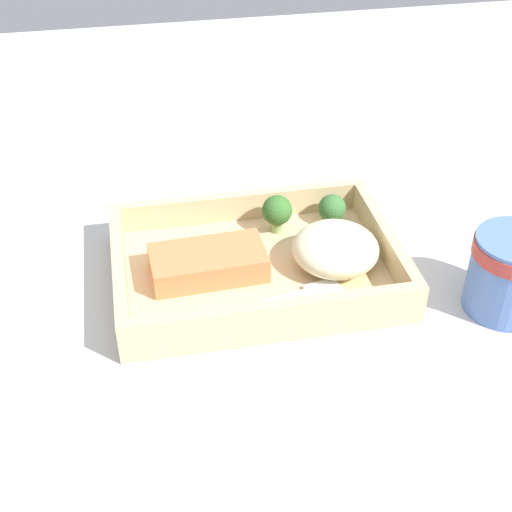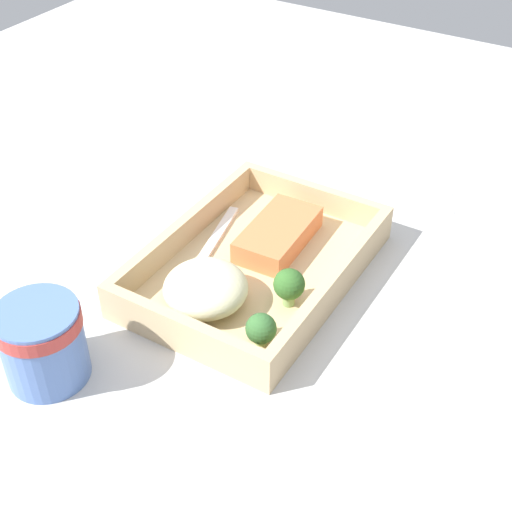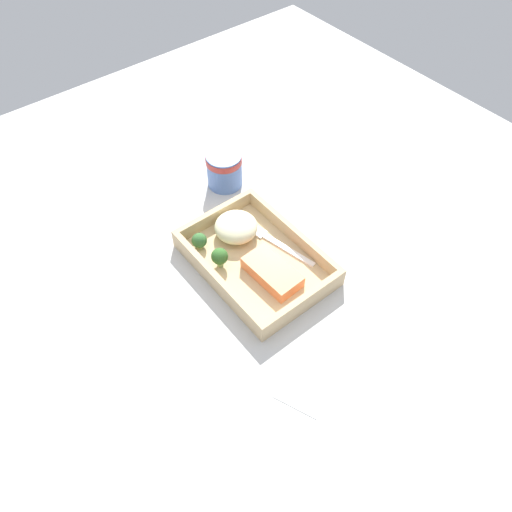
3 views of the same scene
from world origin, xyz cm
name	(u,v)px [view 3 (image 3 of 3)]	position (x,y,z in cm)	size (l,w,h in cm)	color
ground_plane	(256,268)	(0.00, 0.00, -1.00)	(160.00, 160.00, 2.00)	#BABAB8
takeout_tray	(256,263)	(0.00, 0.00, 0.60)	(28.58, 20.14, 1.20)	tan
tray_rim	(256,256)	(0.00, 0.00, 2.78)	(28.58, 20.14, 3.16)	tan
salmon_fillet	(271,273)	(-4.90, 0.18, 2.54)	(11.50, 6.02, 2.68)	#E17645
mashed_potatoes	(236,227)	(7.95, -1.22, 3.37)	(8.80, 8.75, 4.34)	beige
broccoli_floret_1	(220,257)	(3.51, 6.07, 3.76)	(3.29, 3.29, 4.34)	#799D5C
broccoli_floret_2	(199,241)	(9.83, 6.50, 3.04)	(3.07, 3.07, 3.44)	#819A53
fork	(277,243)	(0.73, -6.04, 1.42)	(15.78, 5.02, 0.44)	white
paper_cup	(224,168)	(22.77, -9.21, 4.52)	(8.00, 8.00, 8.10)	#5374B6
receipt_slip	(308,379)	(-24.41, 8.34, 0.12)	(7.99, 11.33, 0.24)	white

